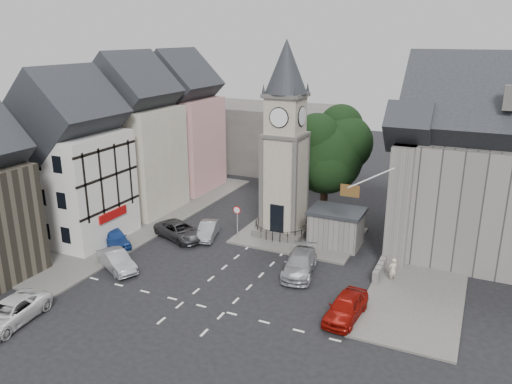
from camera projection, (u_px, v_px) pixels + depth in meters
The scene contains 24 objects.
ground at pixel (242, 271), 36.41m from camera, with size 120.00×120.00×0.00m, color black.
pavement_west at pixel (151, 219), 46.61m from camera, with size 6.00×30.00×0.14m, color #595651.
pavement_east at pixel (428, 258), 38.48m from camera, with size 6.00×26.00×0.14m, color #595651.
central_island at pixel (300, 235), 42.70m from camera, with size 10.00×8.00×0.16m, color #595651.
road_markings at pixel (204, 307), 31.66m from camera, with size 20.00×8.00×0.01m, color silver.
clock_tower at pixel (285, 142), 40.87m from camera, with size 4.86×4.86×16.25m.
stone_shelter at pixel (336, 227), 40.50m from camera, with size 4.30×3.30×3.08m.
town_tree at pixel (326, 146), 44.74m from camera, with size 7.20×7.20×10.80m.
warning_sign_post at pixel (237, 215), 41.79m from camera, with size 0.70×0.19×2.85m.
terrace_pink at pixel (180, 130), 54.50m from camera, with size 8.10×7.60×12.80m.
terrace_cream at pixel (134, 143), 47.58m from camera, with size 8.10×7.60×12.80m.
terrace_tudor at pixel (72, 167), 40.78m from camera, with size 8.10×7.60×12.00m.
backdrop_west at pixel (256, 136), 64.24m from camera, with size 20.00×10.00×8.00m, color #4C4944.
east_building at pixel (490, 176), 37.76m from camera, with size 14.40×11.40×12.60m.
east_boundary_wall at pixel (396, 238), 41.22m from camera, with size 0.40×16.00×0.90m, color slate.
flagpole at pixel (371, 178), 34.54m from camera, with size 3.68×0.10×2.74m.
car_west_blue at pixel (115, 238), 40.61m from camera, with size 1.68×4.19×1.43m, color navy.
car_west_silver at pixel (117, 261), 36.45m from camera, with size 1.48×4.25×1.40m, color #9C9DA4.
car_west_grey at pixel (180, 231), 42.02m from camera, with size 2.34×5.08×1.41m, color #323235.
car_island_silver at pixel (208, 230), 42.32m from camera, with size 1.40×4.01×1.32m, color #909498.
car_island_east at pixel (300, 264), 35.91m from camera, with size 2.07×5.10×1.48m, color #9D9FA5.
car_east_red at pixel (346, 307), 30.17m from camera, with size 1.79×4.44×1.51m, color maroon.
van_sw_white at pixel (10, 313), 29.64m from camera, with size 2.36×5.13×1.42m, color silver.
pedestrian at pixel (393, 270), 34.66m from camera, with size 0.64×0.42×1.75m, color beige.
Camera 1 is at (14.81, -29.48, 16.50)m, focal length 35.00 mm.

